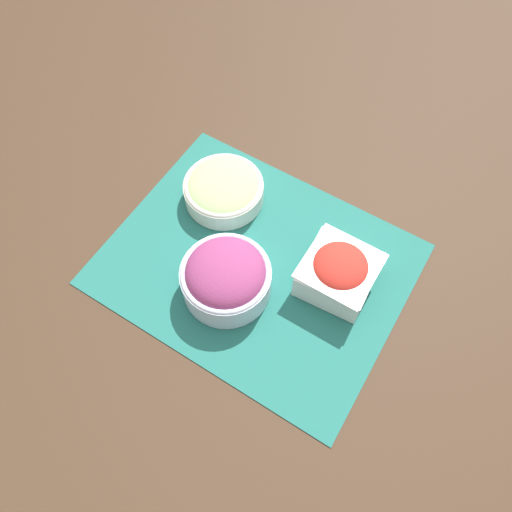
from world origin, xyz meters
name	(u,v)px	position (x,y,z in m)	size (l,w,h in m)	color
ground_plane	(256,264)	(0.00, 0.00, 0.00)	(3.00, 3.00, 0.00)	#422D1E
placemat	(256,264)	(0.00, 0.00, 0.00)	(0.56, 0.44, 0.00)	#236B60
tomato_bowl	(339,272)	(0.15, 0.05, 0.05)	(0.14, 0.14, 0.08)	white
cucumber_bowl	(224,189)	(-0.14, 0.10, 0.04)	(0.16, 0.16, 0.06)	silver
onion_bowl	(226,277)	(-0.02, -0.07, 0.05)	(0.17, 0.17, 0.10)	silver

